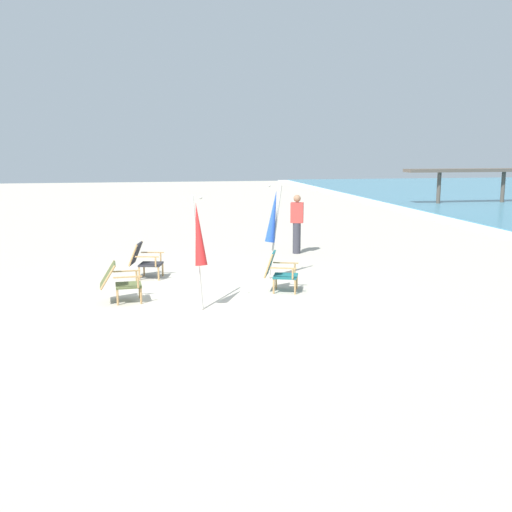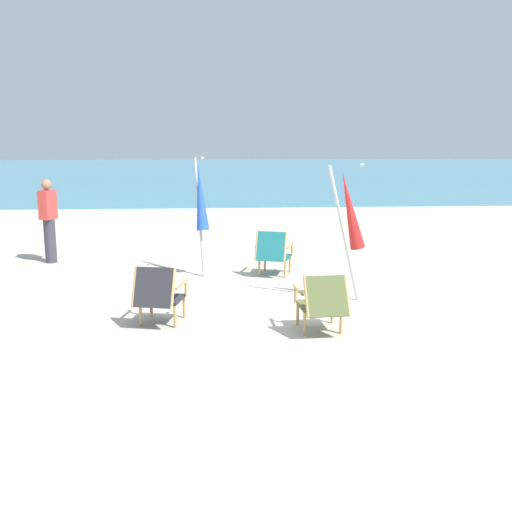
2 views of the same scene
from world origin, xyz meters
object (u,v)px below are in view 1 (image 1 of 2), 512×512
Objects in this scene: beach_chair_mid_center at (144,259)px; beach_chair_front_right at (119,281)px; umbrella_furled_red at (199,235)px; umbrella_furled_blue at (273,217)px; beach_chair_front_left at (278,270)px; person_near_chairs at (297,223)px.

beach_chair_mid_center reaches higher than beach_chair_front_right.
umbrella_furled_red is 0.98× the size of umbrella_furled_blue.
beach_chair_front_right is 1.86m from umbrella_furled_red.
beach_chair_front_right is at bearing -84.24° from beach_chair_front_left.
beach_chair_mid_center is at bearing -159.72° from umbrella_furled_red.
beach_chair_front_right is 0.39× the size of umbrella_furled_blue.
beach_chair_front_left is 4.51m from person_near_chairs.
umbrella_furled_red is (0.65, 1.47, 0.93)m from beach_chair_front_right.
umbrella_furled_blue reaches higher than beach_chair_mid_center.
beach_chair_front_right is at bearing -45.36° from person_near_chairs.
beach_chair_front_right is (2.08, -0.46, -0.01)m from beach_chair_mid_center.
beach_chair_front_right is at bearing -12.49° from beach_chair_mid_center.
beach_chair_front_right is 0.50× the size of person_near_chairs.
umbrella_furled_blue reaches higher than umbrella_furled_red.
person_near_chairs is (-2.98, 1.30, -0.54)m from umbrella_furled_blue.
beach_chair_mid_center is 3.05m from umbrella_furled_red.
beach_chair_front_left is at bearing 119.63° from umbrella_furled_red.
person_near_chairs is (-5.21, 3.16, -0.51)m from umbrella_furled_red.
umbrella_furled_red reaches higher than beach_chair_front_left.
beach_chair_front_left is at bearing 56.95° from beach_chair_mid_center.
umbrella_furled_red is at bearing 20.28° from beach_chair_mid_center.
beach_chair_front_right is 3.80m from umbrella_furled_blue.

